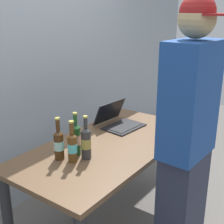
% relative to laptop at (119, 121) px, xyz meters
% --- Properties ---
extents(ground_plane, '(8.00, 8.00, 0.00)m').
position_rel_laptop_xyz_m(ground_plane, '(-0.36, -0.16, -0.80)').
color(ground_plane, slate).
rests_on(ground_plane, ground).
extents(desk, '(1.60, 0.81, 0.75)m').
position_rel_laptop_xyz_m(desk, '(-0.36, -0.16, -0.16)').
color(desk, brown).
rests_on(desk, ground).
extents(laptop, '(0.38, 0.37, 0.21)m').
position_rel_laptop_xyz_m(laptop, '(0.00, 0.00, 0.00)').
color(laptop, black).
rests_on(laptop, desk).
extents(beer_bottle_dark, '(0.07, 0.07, 0.32)m').
position_rel_laptop_xyz_m(beer_bottle_dark, '(-0.65, -0.17, 0.08)').
color(beer_bottle_dark, '#333333').
rests_on(beer_bottle_dark, desk).
extents(beer_bottle_green, '(0.07, 0.07, 0.31)m').
position_rel_laptop_xyz_m(beer_bottle_green, '(-0.77, -0.03, 0.07)').
color(beer_bottle_green, '#472B14').
rests_on(beer_bottle_green, desk).
extents(beer_bottle_brown, '(0.07, 0.07, 0.32)m').
position_rel_laptop_xyz_m(beer_bottle_brown, '(-0.65, -0.08, 0.08)').
color(beer_bottle_brown, '#1E5123').
rests_on(beer_bottle_brown, desk).
extents(beer_bottle_amber, '(0.07, 0.07, 0.30)m').
position_rel_laptop_xyz_m(beer_bottle_amber, '(-0.74, -0.13, 0.07)').
color(beer_bottle_amber, brown).
rests_on(beer_bottle_amber, desk).
extents(person_figure, '(0.40, 0.30, 1.84)m').
position_rel_laptop_xyz_m(person_figure, '(-0.46, -0.83, 0.15)').
color(person_figure, '#2D3347').
rests_on(person_figure, ground).
extents(back_wall, '(6.00, 0.10, 2.60)m').
position_rel_laptop_xyz_m(back_wall, '(-0.36, 0.74, 0.50)').
color(back_wall, '#99A3AD').
rests_on(back_wall, ground).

